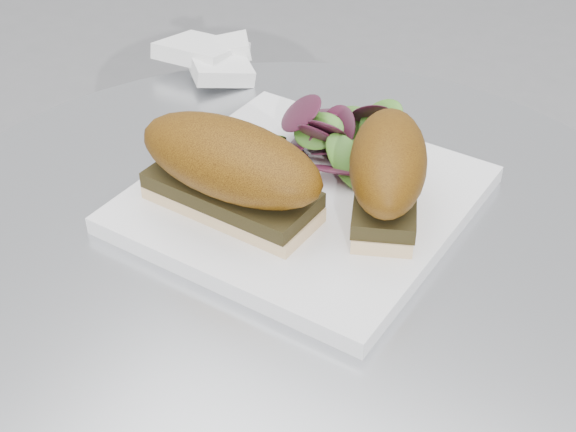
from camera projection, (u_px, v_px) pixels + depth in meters
name	position (u px, v px, depth m)	size (l,w,h in m)	color
plate	(303.00, 199.00, 0.71)	(0.27, 0.27, 0.02)	white
sandwich_left	(230.00, 168.00, 0.66)	(0.18, 0.09, 0.08)	#FAD29C
sandwich_right	(388.00, 170.00, 0.66)	(0.11, 0.15, 0.08)	#FAD29C
salad	(324.00, 128.00, 0.74)	(0.12, 0.12, 0.05)	#47872C
napkin	(211.00, 64.00, 0.92)	(0.11, 0.11, 0.02)	white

